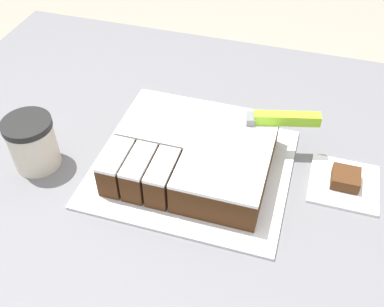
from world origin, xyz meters
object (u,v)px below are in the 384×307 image
at_px(cake_board, 192,167).
at_px(cake, 194,153).
at_px(brownie, 346,178).
at_px(knife, 264,119).
at_px(coffee_cup, 33,143).

xyz_separation_m(cake_board, cake, (0.00, 0.00, 0.04)).
height_order(cake_board, cake, cake).
bearing_deg(cake_board, brownie, 8.26).
bearing_deg(cake, brownie, 7.89).
xyz_separation_m(knife, coffee_cup, (-0.42, -0.16, -0.03)).
height_order(knife, coffee_cup, coffee_cup).
distance_m(knife, brownie, 0.19).
relative_size(cake_board, cake, 1.28).
xyz_separation_m(cake_board, brownie, (0.29, 0.04, 0.02)).
bearing_deg(coffee_cup, cake, 14.00).
distance_m(cake, brownie, 0.29).
relative_size(coffee_cup, brownie, 2.06).
bearing_deg(knife, coffee_cup, 7.05).
xyz_separation_m(cake, coffee_cup, (-0.30, -0.08, 0.01)).
bearing_deg(coffee_cup, cake_board, 13.71).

